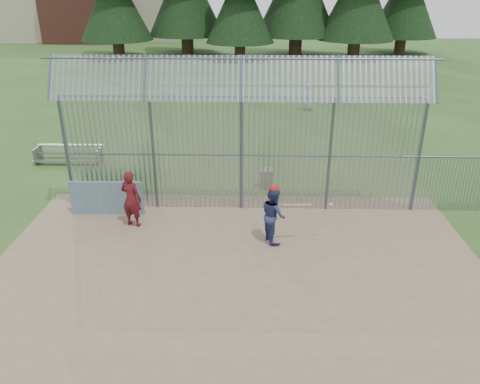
{
  "coord_description": "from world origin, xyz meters",
  "views": [
    {
      "loc": [
        0.36,
        -11.49,
        7.36
      ],
      "look_at": [
        0.0,
        2.0,
        1.3
      ],
      "focal_mm": 35.0,
      "sensor_mm": 36.0,
      "label": 1
    }
  ],
  "objects_px": {
    "batter": "(273,215)",
    "bleacher": "(69,154)",
    "onlooker": "(131,199)",
    "dugout_wall": "(107,198)",
    "trash_can": "(267,178)"
  },
  "relations": [
    {
      "from": "dugout_wall",
      "to": "onlooker",
      "type": "bearing_deg",
      "value": -36.57
    },
    {
      "from": "onlooker",
      "to": "bleacher",
      "type": "bearing_deg",
      "value": -35.91
    },
    {
      "from": "trash_can",
      "to": "dugout_wall",
      "type": "bearing_deg",
      "value": -156.02
    },
    {
      "from": "batter",
      "to": "bleacher",
      "type": "bearing_deg",
      "value": 32.61
    },
    {
      "from": "batter",
      "to": "bleacher",
      "type": "relative_size",
      "value": 0.59
    },
    {
      "from": "bleacher",
      "to": "dugout_wall",
      "type": "bearing_deg",
      "value": -57.77
    },
    {
      "from": "onlooker",
      "to": "dugout_wall",
      "type": "bearing_deg",
      "value": -18.57
    },
    {
      "from": "batter",
      "to": "bleacher",
      "type": "xyz_separation_m",
      "value": [
        -8.8,
        6.7,
        -0.49
      ]
    },
    {
      "from": "dugout_wall",
      "to": "bleacher",
      "type": "distance_m",
      "value": 5.94
    },
    {
      "from": "onlooker",
      "to": "batter",
      "type": "bearing_deg",
      "value": -172.94
    },
    {
      "from": "dugout_wall",
      "to": "trash_can",
      "type": "height_order",
      "value": "dugout_wall"
    },
    {
      "from": "onlooker",
      "to": "trash_can",
      "type": "distance_m",
      "value": 5.58
    },
    {
      "from": "batter",
      "to": "trash_can",
      "type": "distance_m",
      "value": 4.18
    },
    {
      "from": "onlooker",
      "to": "bleacher",
      "type": "height_order",
      "value": "onlooker"
    },
    {
      "from": "onlooker",
      "to": "trash_can",
      "type": "height_order",
      "value": "onlooker"
    }
  ]
}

